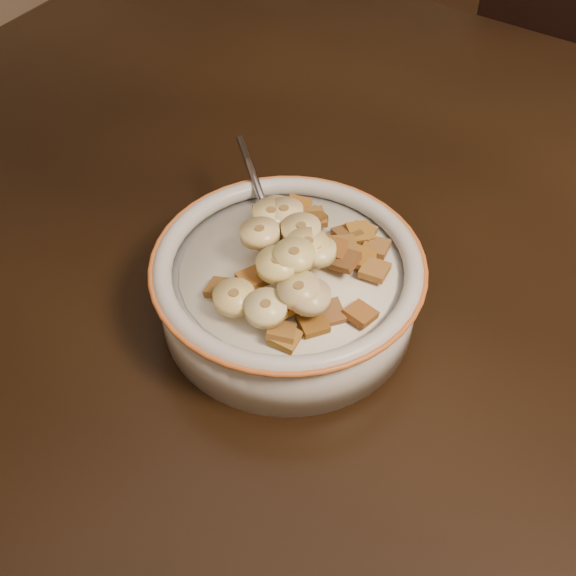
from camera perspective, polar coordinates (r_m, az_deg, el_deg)
The scene contains 43 objects.
table at distance 0.67m, azimuth 13.91°, elevation 0.09°, with size 1.40×0.90×0.04m, color black.
chair at distance 1.36m, azimuth 19.72°, elevation 11.39°, with size 0.42×0.42×0.95m, color black.
cereal_bowl at distance 0.59m, azimuth 0.00°, elevation -0.34°, with size 0.21×0.21×0.05m, color #ABAAA6.
milk at distance 0.57m, azimuth 0.00°, elevation 1.36°, with size 0.17×0.17×0.00m, color beige.
spoon at distance 0.59m, azimuth -0.93°, elevation 3.88°, with size 0.04×0.05×0.01m, color gray.
cereal_square_0 at distance 0.53m, azimuth 3.29°, elevation -1.97°, with size 0.02×0.02×0.01m, color brown.
cereal_square_1 at distance 0.57m, azimuth -1.90°, elevation 4.11°, with size 0.02×0.02×0.01m, color brown.
cereal_square_2 at distance 0.59m, azimuth 4.68°, elevation 4.34°, with size 0.02×0.02×0.01m, color brown.
cereal_square_3 at distance 0.54m, azimuth -2.79°, elevation 0.76°, with size 0.02×0.02×0.01m, color #9D5719.
cereal_square_4 at distance 0.60m, azimuth 2.00°, elevation 5.53°, with size 0.02×0.02×0.01m, color brown.
cereal_square_5 at distance 0.56m, azimuth 4.50°, elevation 2.18°, with size 0.02×0.02×0.01m, color brown.
cereal_square_6 at distance 0.59m, azimuth 5.71°, elevation 4.38°, with size 0.02×0.02×0.01m, color brown.
cereal_square_7 at distance 0.56m, azimuth 6.87°, elevation 1.42°, with size 0.02×0.02×0.01m, color olive.
cereal_square_8 at distance 0.59m, azimuth 6.95°, elevation 3.22°, with size 0.02×0.02×0.01m, color brown.
cereal_square_9 at distance 0.53m, azimuth 5.75°, elevation -2.05°, with size 0.02×0.02×0.01m, color brown.
cereal_square_10 at distance 0.52m, azimuth -0.54°, elevation -3.45°, with size 0.02×0.02×0.01m, color brown.
cereal_square_11 at distance 0.60m, azimuth 5.89°, elevation 4.38°, with size 0.02×0.02×0.01m, color olive.
cereal_square_12 at distance 0.52m, azimuth -0.21°, elevation -3.95°, with size 0.02×0.02×0.01m, color #8F611C.
cereal_square_13 at distance 0.61m, azimuth -1.63°, elevation 5.94°, with size 0.02×0.02×0.01m, color brown.
cereal_square_14 at distance 0.55m, azimuth -5.36°, elevation -0.01°, with size 0.02×0.02×0.01m, color brown.
cereal_square_15 at distance 0.54m, azimuth 0.84°, elevation 0.75°, with size 0.02×0.02×0.01m, color brown.
cereal_square_16 at distance 0.53m, azimuth 1.43°, elevation -1.22°, with size 0.02×0.02×0.01m, color brown.
cereal_square_17 at distance 0.62m, azimuth 0.89°, elevation 6.44°, with size 0.02×0.02×0.01m, color #904F1B.
cereal_square_18 at distance 0.60m, azimuth 1.89°, elevation 5.64°, with size 0.02×0.02×0.01m, color brown.
cereal_square_19 at distance 0.53m, azimuth 1.99°, elevation -2.80°, with size 0.02×0.02×0.01m, color brown.
cereal_square_20 at distance 0.53m, azimuth 1.23°, elevation -0.67°, with size 0.02×0.02×0.01m, color brown.
cereal_square_21 at distance 0.57m, azimuth 5.93°, elevation 2.36°, with size 0.02×0.02×0.01m, color #98641A.
cereal_square_22 at distance 0.57m, azimuth 3.64°, elevation 3.13°, with size 0.02×0.02×0.01m, color brown.
cereal_square_23 at distance 0.53m, azimuth 0.05°, elevation -1.27°, with size 0.02×0.02×0.01m, color #96601D.
cereal_square_24 at distance 0.57m, azimuth 4.45°, elevation 3.28°, with size 0.02×0.02×0.01m, color brown.
banana_slice_0 at distance 0.59m, azimuth -1.19°, elevation 6.10°, with size 0.03×0.03×0.01m, color beige.
banana_slice_1 at distance 0.58m, azimuth -1.32°, elevation 5.84°, with size 0.03×0.03×0.01m, color beige.
banana_slice_2 at distance 0.53m, azimuth -0.87°, elevation 1.90°, with size 0.03×0.03×0.01m, color #F7D884.
banana_slice_3 at distance 0.54m, azimuth 2.21°, elevation 2.92°, with size 0.03×0.03×0.01m, color beige.
banana_slice_4 at distance 0.58m, azimuth -0.31°, elevation 5.97°, with size 0.03×0.03×0.01m, color #F6D98D.
banana_slice_5 at distance 0.52m, azimuth 1.72°, elevation -0.67°, with size 0.03×0.03×0.01m, color #CCB789.
banana_slice_6 at distance 0.55m, azimuth 1.62°, elevation 3.41°, with size 0.03×0.03×0.01m, color #FFDE8F.
banana_slice_7 at distance 0.52m, azimuth -1.76°, elevation -1.59°, with size 0.03×0.03×0.01m, color beige.
banana_slice_8 at distance 0.53m, azimuth 0.50°, elevation 2.58°, with size 0.03×0.03×0.01m, color #D5CA6E.
banana_slice_9 at distance 0.53m, azimuth -4.28°, elevation -0.74°, with size 0.03×0.03×0.01m, color #F6CE7A.
banana_slice_10 at distance 0.56m, azimuth -2.25°, elevation 4.36°, with size 0.03×0.03×0.01m, color beige.
banana_slice_11 at distance 0.52m, azimuth 0.85°, elevation -0.16°, with size 0.03×0.03×0.01m, color beige.
banana_slice_12 at distance 0.56m, azimuth 1.04°, elevation 4.61°, with size 0.03×0.03×0.01m, color #FFE093.
Camera 1 is at (0.10, -0.46, 1.21)m, focal length 45.00 mm.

